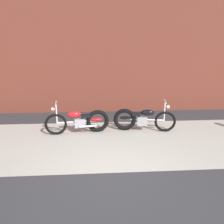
# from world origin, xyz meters

# --- Properties ---
(ground_plane) EXTENTS (80.00, 80.00, 0.00)m
(ground_plane) POSITION_xyz_m (0.00, 0.00, 0.00)
(ground_plane) COLOR #2D2D30
(sidewalk_slab) EXTENTS (36.00, 3.50, 0.01)m
(sidewalk_slab) POSITION_xyz_m (0.00, 1.75, 0.00)
(sidewalk_slab) COLOR #9E998E
(sidewalk_slab) RESTS_ON ground
(brick_building_wall) EXTENTS (36.00, 0.50, 5.98)m
(brick_building_wall) POSITION_xyz_m (0.00, 5.20, 2.99)
(brick_building_wall) COLOR brown
(brick_building_wall) RESTS_ON ground
(motorcycle_red) EXTENTS (2.00, 0.58, 1.03)m
(motorcycle_red) POSITION_xyz_m (-0.78, 2.50, 0.40)
(motorcycle_red) COLOR black
(motorcycle_red) RESTS_ON ground
(motorcycle_black) EXTENTS (1.99, 0.67, 1.03)m
(motorcycle_black) POSITION_xyz_m (1.08, 2.58, 0.40)
(motorcycle_black) COLOR black
(motorcycle_black) RESTS_ON ground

